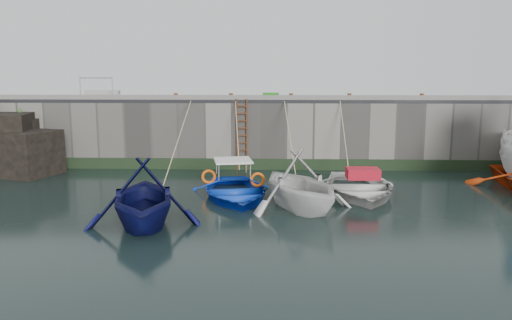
{
  "coord_description": "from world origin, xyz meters",
  "views": [
    {
      "loc": [
        -0.57,
        -12.29,
        4.21
      ],
      "look_at": [
        -1.2,
        5.5,
        1.2
      ],
      "focal_mm": 35.0,
      "sensor_mm": 36.0,
      "label": 1
    }
  ],
  "objects_px": {
    "boat_near_white": "(144,223)",
    "bollard_e": "(422,97)",
    "ladder": "(242,135)",
    "bollard_a": "(176,96)",
    "boat_near_blacktrim": "(299,208)",
    "boat_near_blue": "(235,197)",
    "bollard_b": "(231,96)",
    "bollard_d": "(349,96)",
    "bollard_c": "(291,96)",
    "boat_near_navy": "(358,194)",
    "fish_crate": "(271,96)"
  },
  "relations": [
    {
      "from": "boat_near_white",
      "to": "bollard_e",
      "type": "relative_size",
      "value": 14.91
    },
    {
      "from": "ladder",
      "to": "bollard_a",
      "type": "xyz_separation_m",
      "value": [
        -3.0,
        0.34,
        1.71
      ]
    },
    {
      "from": "boat_near_blacktrim",
      "to": "boat_near_blue",
      "type": "bearing_deg",
      "value": 122.21
    },
    {
      "from": "bollard_b",
      "to": "bollard_e",
      "type": "relative_size",
      "value": 1.0
    },
    {
      "from": "bollard_d",
      "to": "boat_near_blacktrim",
      "type": "bearing_deg",
      "value": -110.14
    },
    {
      "from": "bollard_c",
      "to": "boat_near_blacktrim",
      "type": "bearing_deg",
      "value": -89.44
    },
    {
      "from": "boat_near_navy",
      "to": "bollard_c",
      "type": "height_order",
      "value": "bollard_c"
    },
    {
      "from": "bollard_b",
      "to": "bollard_c",
      "type": "distance_m",
      "value": 2.7
    },
    {
      "from": "boat_near_blue",
      "to": "bollard_a",
      "type": "xyz_separation_m",
      "value": [
        -3.07,
        5.48,
        3.3
      ]
    },
    {
      "from": "bollard_b",
      "to": "bollard_e",
      "type": "bearing_deg",
      "value": 0.0
    },
    {
      "from": "boat_near_blue",
      "to": "bollard_c",
      "type": "bearing_deg",
      "value": 58.34
    },
    {
      "from": "boat_near_white",
      "to": "boat_near_blue",
      "type": "bearing_deg",
      "value": 40.96
    },
    {
      "from": "boat_near_blue",
      "to": "bollard_b",
      "type": "distance_m",
      "value": 6.42
    },
    {
      "from": "boat_near_blacktrim",
      "to": "bollard_c",
      "type": "height_order",
      "value": "bollard_c"
    },
    {
      "from": "bollard_d",
      "to": "bollard_b",
      "type": "bearing_deg",
      "value": 180.0
    },
    {
      "from": "boat_near_blue",
      "to": "bollard_c",
      "type": "xyz_separation_m",
      "value": [
        2.13,
        5.48,
        3.3
      ]
    },
    {
      "from": "ladder",
      "to": "fish_crate",
      "type": "relative_size",
      "value": 4.9
    },
    {
      "from": "ladder",
      "to": "boat_near_blue",
      "type": "height_order",
      "value": "ladder"
    },
    {
      "from": "boat_near_navy",
      "to": "bollard_d",
      "type": "relative_size",
      "value": 17.75
    },
    {
      "from": "boat_near_blue",
      "to": "bollard_c",
      "type": "relative_size",
      "value": 16.26
    },
    {
      "from": "boat_near_navy",
      "to": "bollard_b",
      "type": "xyz_separation_m",
      "value": [
        -5.0,
        4.83,
        3.3
      ]
    },
    {
      "from": "fish_crate",
      "to": "bollard_e",
      "type": "distance_m",
      "value": 6.73
    },
    {
      "from": "boat_near_white",
      "to": "bollard_a",
      "type": "relative_size",
      "value": 14.91
    },
    {
      "from": "bollard_a",
      "to": "bollard_b",
      "type": "xyz_separation_m",
      "value": [
        2.5,
        0.0,
        0.0
      ]
    },
    {
      "from": "bollard_a",
      "to": "bollard_d",
      "type": "height_order",
      "value": "same"
    },
    {
      "from": "boat_near_navy",
      "to": "bollard_a",
      "type": "xyz_separation_m",
      "value": [
        -7.5,
        4.83,
        3.3
      ]
    },
    {
      "from": "boat_near_blacktrim",
      "to": "bollard_d",
      "type": "relative_size",
      "value": 15.02
    },
    {
      "from": "bollard_b",
      "to": "bollard_e",
      "type": "xyz_separation_m",
      "value": [
        8.5,
        0.0,
        0.0
      ]
    },
    {
      "from": "boat_near_blue",
      "to": "boat_near_navy",
      "type": "bearing_deg",
      "value": -1.99
    },
    {
      "from": "bollard_a",
      "to": "bollard_b",
      "type": "relative_size",
      "value": 1.0
    },
    {
      "from": "boat_near_white",
      "to": "boat_near_blacktrim",
      "type": "distance_m",
      "value": 4.93
    },
    {
      "from": "ladder",
      "to": "bollard_b",
      "type": "distance_m",
      "value": 1.81
    },
    {
      "from": "bollard_b",
      "to": "bollard_e",
      "type": "distance_m",
      "value": 8.5
    },
    {
      "from": "ladder",
      "to": "bollard_d",
      "type": "xyz_separation_m",
      "value": [
        4.8,
        0.34,
        1.71
      ]
    },
    {
      "from": "ladder",
      "to": "boat_near_white",
      "type": "distance_m",
      "value": 8.87
    },
    {
      "from": "boat_near_blue",
      "to": "fish_crate",
      "type": "distance_m",
      "value": 6.96
    },
    {
      "from": "bollard_d",
      "to": "bollard_a",
      "type": "bearing_deg",
      "value": 180.0
    },
    {
      "from": "boat_near_white",
      "to": "boat_near_navy",
      "type": "xyz_separation_m",
      "value": [
        6.8,
        3.93,
        0.0
      ]
    },
    {
      "from": "boat_near_blue",
      "to": "boat_near_blacktrim",
      "type": "height_order",
      "value": "boat_near_blacktrim"
    },
    {
      "from": "bollard_d",
      "to": "bollard_e",
      "type": "xyz_separation_m",
      "value": [
        3.2,
        0.0,
        0.0
      ]
    },
    {
      "from": "ladder",
      "to": "boat_near_navy",
      "type": "xyz_separation_m",
      "value": [
        4.5,
        -4.49,
        -1.59
      ]
    },
    {
      "from": "boat_near_navy",
      "to": "bollard_b",
      "type": "bearing_deg",
      "value": 136.06
    },
    {
      "from": "fish_crate",
      "to": "bollard_c",
      "type": "bearing_deg",
      "value": -8.64
    },
    {
      "from": "boat_near_blue",
      "to": "boat_near_navy",
      "type": "distance_m",
      "value": 4.48
    },
    {
      "from": "boat_near_navy",
      "to": "bollard_d",
      "type": "xyz_separation_m",
      "value": [
        0.3,
        4.83,
        3.3
      ]
    },
    {
      "from": "fish_crate",
      "to": "bollard_a",
      "type": "xyz_separation_m",
      "value": [
        -4.29,
        -0.52,
        -0.0
      ]
    },
    {
      "from": "bollard_c",
      "to": "boat_near_navy",
      "type": "bearing_deg",
      "value": -64.53
    },
    {
      "from": "boat_near_navy",
      "to": "bollard_c",
      "type": "bearing_deg",
      "value": 115.52
    },
    {
      "from": "boat_near_white",
      "to": "bollard_c",
      "type": "height_order",
      "value": "bollard_c"
    },
    {
      "from": "bollard_a",
      "to": "bollard_d",
      "type": "xyz_separation_m",
      "value": [
        7.8,
        0.0,
        0.0
      ]
    }
  ]
}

